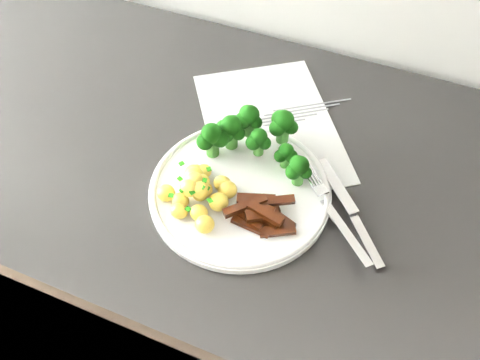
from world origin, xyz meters
The scene contains 8 objects.
counter centered at (-0.14, 1.68, 0.44)m, with size 2.33×0.58×0.88m.
recipe_paper centered at (-0.17, 1.76, 0.88)m, with size 0.33×0.35×0.00m.
plate centered at (-0.17, 1.62, 0.88)m, with size 0.26×0.26×0.01m.
broccoli centered at (-0.18, 1.69, 0.92)m, with size 0.17×0.10×0.07m.
potatoes centered at (-0.21, 1.59, 0.90)m, with size 0.10×0.11×0.04m.
beef_strips centered at (-0.12, 1.59, 0.89)m, with size 0.10×0.07×0.02m.
fork centered at (-0.03, 1.62, 0.89)m, with size 0.14×0.14×0.02m.
knife centered at (0.00, 1.63, 0.88)m, with size 0.13×0.15×0.02m.
Camera 1 is at (-0.00, 1.22, 1.46)m, focal length 37.80 mm.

